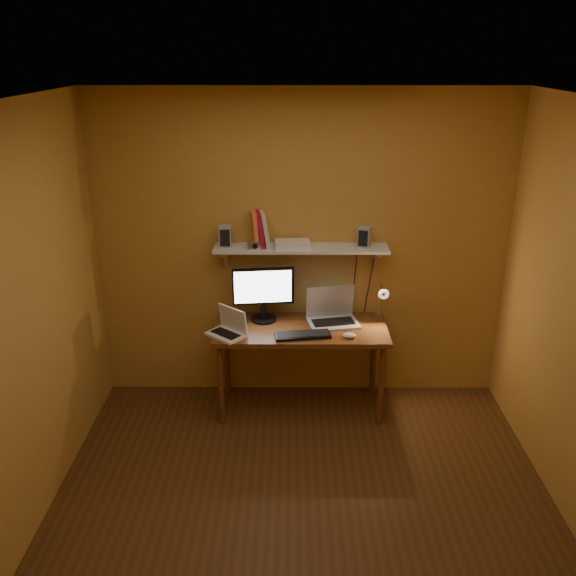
{
  "coord_description": "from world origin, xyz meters",
  "views": [
    {
      "loc": [
        -0.08,
        -3.19,
        2.86
      ],
      "look_at": [
        -0.11,
        1.18,
        1.13
      ],
      "focal_mm": 38.0,
      "sensor_mm": 36.0,
      "label": 1
    }
  ],
  "objects_px": {
    "mouse": "(350,336)",
    "router": "(293,244)",
    "shelf_camera": "(254,245)",
    "keyboard": "(303,335)",
    "desk": "(301,337)",
    "desk_lamp": "(382,298)",
    "netbook": "(229,327)",
    "laptop": "(332,313)",
    "speaker_left": "(225,236)",
    "speaker_right": "(364,237)",
    "monitor": "(263,291)",
    "wall_shelf": "(301,249)"
  },
  "relations": [
    {
      "from": "wall_shelf",
      "to": "mouse",
      "type": "relative_size",
      "value": 13.19
    },
    {
      "from": "keyboard",
      "to": "desk_lamp",
      "type": "relative_size",
      "value": 1.16
    },
    {
      "from": "speaker_left",
      "to": "router",
      "type": "relative_size",
      "value": 0.63
    },
    {
      "from": "desk_lamp",
      "to": "mouse",
      "type": "bearing_deg",
      "value": -132.11
    },
    {
      "from": "wall_shelf",
      "to": "netbook",
      "type": "bearing_deg",
      "value": -150.54
    },
    {
      "from": "keyboard",
      "to": "shelf_camera",
      "type": "xyz_separation_m",
      "value": [
        -0.38,
        0.28,
        0.65
      ]
    },
    {
      "from": "desk",
      "to": "router",
      "type": "xyz_separation_m",
      "value": [
        -0.07,
        0.19,
        0.73
      ]
    },
    {
      "from": "desk_lamp",
      "to": "shelf_camera",
      "type": "distance_m",
      "value": 1.12
    },
    {
      "from": "speaker_left",
      "to": "router",
      "type": "distance_m",
      "value": 0.54
    },
    {
      "from": "laptop",
      "to": "desk_lamp",
      "type": "bearing_deg",
      "value": -9.72
    },
    {
      "from": "keyboard",
      "to": "mouse",
      "type": "bearing_deg",
      "value": -10.81
    },
    {
      "from": "speaker_left",
      "to": "speaker_right",
      "type": "relative_size",
      "value": 1.05
    },
    {
      "from": "netbook",
      "to": "speaker_left",
      "type": "relative_size",
      "value": 2.0
    },
    {
      "from": "desk",
      "to": "keyboard",
      "type": "distance_m",
      "value": 0.19
    },
    {
      "from": "mouse",
      "to": "desk_lamp",
      "type": "xyz_separation_m",
      "value": [
        0.28,
        0.31,
        0.19
      ]
    },
    {
      "from": "netbook",
      "to": "laptop",
      "type": "bearing_deg",
      "value": 56.45
    },
    {
      "from": "netbook",
      "to": "speaker_left",
      "type": "bearing_deg",
      "value": 136.39
    },
    {
      "from": "wall_shelf",
      "to": "shelf_camera",
      "type": "height_order",
      "value": "shelf_camera"
    },
    {
      "from": "speaker_left",
      "to": "shelf_camera",
      "type": "xyz_separation_m",
      "value": [
        0.23,
        -0.07,
        -0.05
      ]
    },
    {
      "from": "speaker_left",
      "to": "desk_lamp",
      "type": "bearing_deg",
      "value": -4.07
    },
    {
      "from": "wall_shelf",
      "to": "shelf_camera",
      "type": "relative_size",
      "value": 12.06
    },
    {
      "from": "shelf_camera",
      "to": "desk_lamp",
      "type": "bearing_deg",
      "value": 0.47
    },
    {
      "from": "speaker_left",
      "to": "speaker_right",
      "type": "height_order",
      "value": "speaker_left"
    },
    {
      "from": "keyboard",
      "to": "shelf_camera",
      "type": "height_order",
      "value": "shelf_camera"
    },
    {
      "from": "speaker_right",
      "to": "netbook",
      "type": "bearing_deg",
      "value": -145.17
    },
    {
      "from": "desk",
      "to": "monitor",
      "type": "relative_size",
      "value": 2.77
    },
    {
      "from": "keyboard",
      "to": "mouse",
      "type": "relative_size",
      "value": 4.1
    },
    {
      "from": "mouse",
      "to": "router",
      "type": "distance_m",
      "value": 0.86
    },
    {
      "from": "wall_shelf",
      "to": "speaker_left",
      "type": "bearing_deg",
      "value": -179.43
    },
    {
      "from": "laptop",
      "to": "netbook",
      "type": "xyz_separation_m",
      "value": [
        -0.83,
        -0.24,
        -0.02
      ]
    },
    {
      "from": "laptop",
      "to": "router",
      "type": "distance_m",
      "value": 0.66
    },
    {
      "from": "mouse",
      "to": "shelf_camera",
      "type": "height_order",
      "value": "shelf_camera"
    },
    {
      "from": "speaker_left",
      "to": "router",
      "type": "height_order",
      "value": "speaker_left"
    },
    {
      "from": "desk",
      "to": "netbook",
      "type": "xyz_separation_m",
      "value": [
        -0.57,
        -0.13,
        0.14
      ]
    },
    {
      "from": "wall_shelf",
      "to": "mouse",
      "type": "xyz_separation_m",
      "value": [
        0.38,
        -0.38,
        -0.59
      ]
    },
    {
      "from": "keyboard",
      "to": "speaker_left",
      "type": "distance_m",
      "value": 1.0
    },
    {
      "from": "laptop",
      "to": "desk_lamp",
      "type": "distance_m",
      "value": 0.42
    },
    {
      "from": "wall_shelf",
      "to": "router",
      "type": "relative_size",
      "value": 5.06
    },
    {
      "from": "keyboard",
      "to": "shelf_camera",
      "type": "relative_size",
      "value": 3.75
    },
    {
      "from": "wall_shelf",
      "to": "monitor",
      "type": "distance_m",
      "value": 0.47
    },
    {
      "from": "monitor",
      "to": "laptop",
      "type": "xyz_separation_m",
      "value": [
        0.56,
        -0.03,
        -0.18
      ]
    },
    {
      "from": "router",
      "to": "shelf_camera",
      "type": "bearing_deg",
      "value": -166.81
    },
    {
      "from": "wall_shelf",
      "to": "desk_lamp",
      "type": "xyz_separation_m",
      "value": [
        0.66,
        -0.07,
        -0.4
      ]
    },
    {
      "from": "monitor",
      "to": "netbook",
      "type": "bearing_deg",
      "value": -140.26
    },
    {
      "from": "speaker_right",
      "to": "router",
      "type": "xyz_separation_m",
      "value": [
        -0.57,
        -0.0,
        -0.06
      ]
    },
    {
      "from": "speaker_right",
      "to": "desk_lamp",
      "type": "bearing_deg",
      "value": -5.1
    },
    {
      "from": "monitor",
      "to": "shelf_camera",
      "type": "bearing_deg",
      "value": -162.45
    },
    {
      "from": "desk_lamp",
      "to": "keyboard",
      "type": "bearing_deg",
      "value": -155.78
    },
    {
      "from": "desk",
      "to": "shelf_camera",
      "type": "distance_m",
      "value": 0.84
    },
    {
      "from": "router",
      "to": "wall_shelf",
      "type": "bearing_deg",
      "value": 4.48
    }
  ]
}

